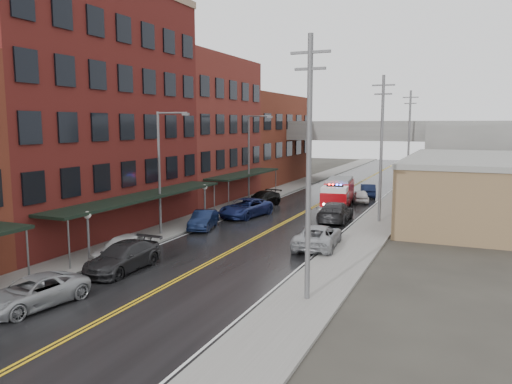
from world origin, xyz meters
The scene contains 31 objects.
road centered at (0.00, 30.00, 0.01)m, with size 11.00×160.00×0.02m, color black.
sidewalk_left centered at (-7.30, 30.00, 0.07)m, with size 3.00×160.00×0.15m, color slate.
sidewalk_right centered at (7.30, 30.00, 0.07)m, with size 3.00×160.00×0.15m, color slate.
curb_left centered at (-5.65, 30.00, 0.07)m, with size 0.30×160.00×0.15m, color gray.
curb_right centered at (5.65, 30.00, 0.07)m, with size 0.30×160.00×0.15m, color gray.
brick_building_b centered at (-13.30, 23.00, 9.00)m, with size 9.00×20.00×18.00m, color #551716.
brick_building_c centered at (-13.30, 40.50, 7.50)m, with size 9.00×15.00×15.00m, color maroon.
brick_building_far centered at (-13.30, 58.00, 6.00)m, with size 9.00×20.00×12.00m, color maroon.
tan_building centered at (16.00, 40.00, 2.50)m, with size 14.00×22.00×5.00m, color brown.
right_far_block centered at (18.00, 70.00, 4.00)m, with size 18.00×30.00×8.00m, color slate.
awning_1 centered at (-7.49, 23.00, 2.99)m, with size 2.60×18.00×3.09m.
awning_2 centered at (-7.49, 40.50, 2.99)m, with size 2.60×13.00×3.09m.
globe_lamp_1 centered at (-6.40, 16.00, 2.31)m, with size 0.44×0.44×3.12m.
globe_lamp_2 centered at (-6.40, 30.00, 2.31)m, with size 0.44×0.44×3.12m.
street_lamp_1 centered at (-6.55, 24.00, 5.19)m, with size 2.64×0.22×9.00m.
street_lamp_2 centered at (-6.55, 40.00, 5.19)m, with size 2.64×0.22×9.00m.
utility_pole_0 centered at (7.20, 15.00, 6.31)m, with size 1.80×0.24×12.00m.
utility_pole_1 centered at (7.20, 35.00, 6.31)m, with size 1.80×0.24×12.00m.
utility_pole_2 centered at (7.20, 55.00, 6.31)m, with size 1.80×0.24×12.00m.
overpass centered at (0.00, 62.00, 5.99)m, with size 40.00×10.00×7.50m.
fire_truck centered at (2.26, 40.98, 1.51)m, with size 3.80×7.88×2.79m.
parked_car_left_2 centered at (-3.83, 9.51, 0.68)m, with size 2.27×4.93×1.37m, color gray.
parked_car_left_3 centered at (-3.73, 15.70, 0.77)m, with size 2.16×5.32×1.54m, color black.
parked_car_left_4 centered at (-5.00, 17.35, 0.78)m, with size 1.85×4.59×1.56m, color silver.
parked_car_left_5 centered at (-5.00, 27.20, 0.72)m, with size 1.52×4.37×1.44m, color black.
parked_car_left_6 centered at (-4.09, 33.20, 0.80)m, with size 2.65×5.76×1.60m, color #151F4F.
parked_car_left_7 centered at (-4.81, 38.92, 0.75)m, with size 2.10×5.16×1.50m, color black.
parked_car_right_0 centered at (4.87, 24.86, 0.78)m, with size 2.60×5.63×1.56m, color #93959A.
parked_car_right_1 centered at (3.72, 34.20, 0.84)m, with size 2.35×5.77×1.67m, color #232325.
parked_car_right_2 centered at (3.60, 45.29, 0.67)m, with size 1.58×3.92×1.33m, color silver.
parked_car_right_3 centered at (3.60, 49.41, 0.75)m, with size 1.59×4.55×1.50m, color black.
Camera 1 is at (13.70, -6.30, 8.13)m, focal length 35.00 mm.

